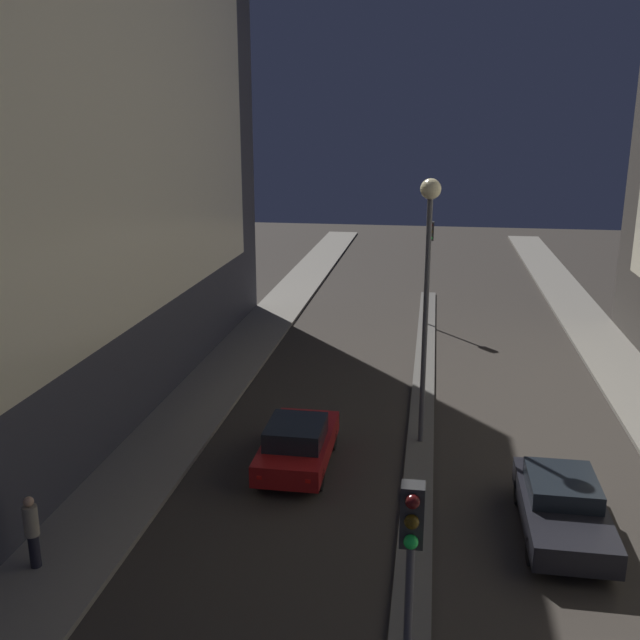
{
  "coord_description": "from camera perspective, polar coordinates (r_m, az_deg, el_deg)",
  "views": [
    {
      "loc": [
        0.11,
        -4.14,
        9.84
      ],
      "look_at": [
        -3.45,
        18.22,
        3.51
      ],
      "focal_mm": 40.0,
      "sensor_mm": 36.0,
      "label": 1
    }
  ],
  "objects": [
    {
      "name": "traffic_light_near",
      "position": [
        10.46,
        7.19,
        -19.64
      ],
      "size": [
        0.32,
        0.42,
        5.08
      ],
      "color": "#4C4C51",
      "rests_on": "median_strip"
    },
    {
      "name": "median_strip",
      "position": [
        25.24,
        8.15,
        -7.36
      ],
      "size": [
        0.84,
        36.24,
        0.12
      ],
      "color": "#56544F",
      "rests_on": "ground"
    },
    {
      "name": "car_left_lane",
      "position": [
        21.12,
        -1.81,
        -9.85
      ],
      "size": [
        1.89,
        4.18,
        1.51
      ],
      "color": "maroon",
      "rests_on": "ground"
    },
    {
      "name": "car_right_lane",
      "position": [
        19.01,
        18.81,
        -13.94
      ],
      "size": [
        1.94,
        4.43,
        1.4
      ],
      "color": "black",
      "rests_on": "ground"
    },
    {
      "name": "pedestrian_on_left_sidewalk",
      "position": [
        17.73,
        -22.05,
        -15.28
      ],
      "size": [
        0.32,
        0.32,
        1.74
      ],
      "color": "black",
      "rests_on": "sidewalk_left"
    },
    {
      "name": "traffic_light_mid",
      "position": [
        35.02,
        8.77,
        5.53
      ],
      "size": [
        0.32,
        0.42,
        5.08
      ],
      "color": "#4C4C51",
      "rests_on": "median_strip"
    },
    {
      "name": "street_lamp",
      "position": [
        21.22,
        8.64,
        5.24
      ],
      "size": [
        0.6,
        0.6,
        8.16
      ],
      "color": "#4C4C51",
      "rests_on": "median_strip"
    },
    {
      "name": "building_left",
      "position": [
        23.88,
        -22.97,
        15.72
      ],
      "size": [
        6.01,
        32.58,
        20.75
      ],
      "color": "#383842",
      "rests_on": "ground"
    }
  ]
}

